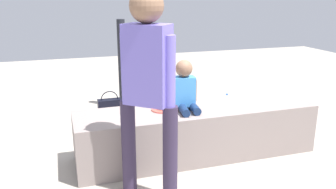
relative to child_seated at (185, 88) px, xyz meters
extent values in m
plane|color=#A79E90|center=(0.14, 0.00, -0.71)|extent=(12.00, 12.00, 0.00)
cube|color=gray|center=(0.14, 0.00, -0.46)|extent=(2.38, 0.59, 0.50)
cylinder|color=navy|center=(-0.05, -0.10, -0.18)|extent=(0.11, 0.25, 0.08)
cylinder|color=navy|center=(0.07, -0.08, -0.18)|extent=(0.11, 0.25, 0.08)
cube|color=#4191DD|center=(0.00, 0.02, -0.03)|extent=(0.22, 0.16, 0.28)
sphere|color=#8C664C|center=(0.00, 0.02, 0.19)|extent=(0.16, 0.16, 0.16)
cylinder|color=#8C664C|center=(-0.12, 0.01, -0.04)|extent=(0.05, 0.05, 0.21)
cylinder|color=#8C664C|center=(0.11, 0.03, -0.04)|extent=(0.05, 0.05, 0.21)
cylinder|color=#31263F|center=(-0.36, -0.68, -0.32)|extent=(0.12, 0.12, 0.78)
cylinder|color=#31263F|center=(-0.64, -0.44, -0.32)|extent=(0.12, 0.12, 0.78)
cube|color=#7265CA|center=(-0.50, -0.56, 0.37)|extent=(0.38, 0.37, 0.60)
sphere|color=#8C664C|center=(-0.50, -0.56, 0.79)|extent=(0.25, 0.25, 0.25)
cylinder|color=#7265CA|center=(-0.37, -0.67, 0.31)|extent=(0.09, 0.09, 0.56)
cylinder|color=#7265CA|center=(-0.63, -0.45, 0.31)|extent=(0.09, 0.09, 0.56)
cylinder|color=#E0594C|center=(-0.20, 0.05, -0.21)|extent=(0.22, 0.22, 0.01)
cylinder|color=#866145|center=(-0.20, 0.05, -0.18)|extent=(0.10, 0.10, 0.04)
cylinder|color=brown|center=(-0.20, 0.05, -0.15)|extent=(0.10, 0.10, 0.01)
cube|color=silver|center=(-0.14, 0.04, -0.20)|extent=(0.11, 0.04, 0.00)
cube|color=#4C99E0|center=(0.16, 0.75, -0.56)|extent=(0.25, 0.11, 0.30)
torus|color=white|center=(0.10, 0.75, -0.41)|extent=(0.10, 0.01, 0.10)
torus|color=white|center=(0.21, 0.75, -0.41)|extent=(0.10, 0.01, 0.10)
cylinder|color=black|center=(-0.29, 1.73, -0.69)|extent=(0.36, 0.36, 0.04)
cylinder|color=black|center=(-0.29, 1.73, -0.07)|extent=(0.11, 0.11, 1.21)
cylinder|color=silver|center=(0.30, 1.35, -0.63)|extent=(0.07, 0.07, 0.17)
cone|color=silver|center=(0.30, 1.35, -0.53)|extent=(0.06, 0.06, 0.03)
cylinder|color=blue|center=(0.30, 1.35, -0.50)|extent=(0.03, 0.03, 0.02)
cylinder|color=silver|center=(1.10, 1.25, -0.62)|extent=(0.07, 0.07, 0.17)
cone|color=silver|center=(1.10, 1.25, -0.52)|extent=(0.06, 0.06, 0.03)
cylinder|color=blue|center=(1.10, 1.25, -0.50)|extent=(0.03, 0.03, 0.02)
cylinder|color=red|center=(-0.18, 0.77, -0.66)|extent=(0.07, 0.07, 0.10)
cube|color=black|center=(-0.54, 1.34, -0.58)|extent=(0.31, 0.12, 0.26)
torus|color=black|center=(-0.54, 1.34, -0.45)|extent=(0.23, 0.01, 0.23)
camera|label=1|loc=(-1.12, -3.02, 0.88)|focal=37.50mm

